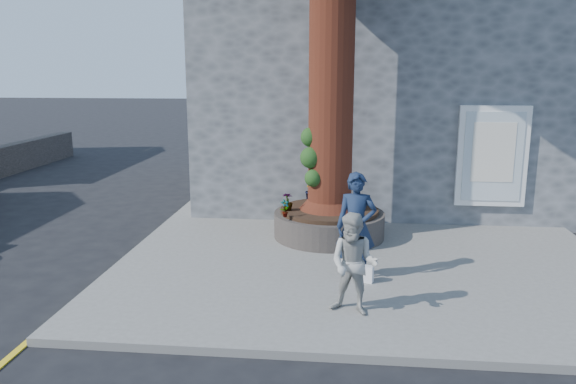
# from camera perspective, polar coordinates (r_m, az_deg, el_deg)

# --- Properties ---
(ground) EXTENTS (120.00, 120.00, 0.00)m
(ground) POSITION_cam_1_polar(r_m,az_deg,el_deg) (10.07, -0.79, -8.33)
(ground) COLOR black
(ground) RESTS_ON ground
(pavement) EXTENTS (9.00, 8.00, 0.12)m
(pavement) POSITION_cam_1_polar(r_m,az_deg,el_deg) (10.94, 7.69, -6.40)
(pavement) COLOR slate
(pavement) RESTS_ON ground
(yellow_line) EXTENTS (0.10, 30.00, 0.01)m
(yellow_line) POSITION_cam_1_polar(r_m,az_deg,el_deg) (11.71, -15.28, -5.77)
(yellow_line) COLOR yellow
(yellow_line) RESTS_ON ground
(stone_shop) EXTENTS (10.30, 8.30, 6.30)m
(stone_shop) POSITION_cam_1_polar(r_m,az_deg,el_deg) (16.62, 10.87, 10.76)
(stone_shop) COLOR #525457
(stone_shop) RESTS_ON ground
(planter) EXTENTS (2.30, 2.30, 0.60)m
(planter) POSITION_cam_1_polar(r_m,az_deg,el_deg) (11.79, 4.19, -3.15)
(planter) COLOR black
(planter) RESTS_ON pavement
(man) EXTENTS (0.69, 0.48, 1.80)m
(man) POSITION_cam_1_polar(r_m,az_deg,el_deg) (9.33, 6.94, -3.50)
(man) COLOR #16233E
(man) RESTS_ON pavement
(woman) EXTENTS (0.85, 0.75, 1.48)m
(woman) POSITION_cam_1_polar(r_m,az_deg,el_deg) (8.06, 6.71, -7.28)
(woman) COLOR #A7A6A0
(woman) RESTS_ON pavement
(shopping_bag) EXTENTS (0.23, 0.17, 0.28)m
(shopping_bag) POSITION_cam_1_polar(r_m,az_deg,el_deg) (9.43, 8.03, -8.25)
(shopping_bag) COLOR white
(shopping_bag) RESTS_ON pavement
(plant_a) EXTENTS (0.22, 0.21, 0.35)m
(plant_a) POSITION_cam_1_polar(r_m,az_deg,el_deg) (10.99, -0.32, -1.66)
(plant_a) COLOR gray
(plant_a) RESTS_ON planter
(plant_b) EXTENTS (0.25, 0.25, 0.41)m
(plant_b) POSITION_cam_1_polar(r_m,az_deg,el_deg) (12.52, 2.17, 0.19)
(plant_b) COLOR gray
(plant_b) RESTS_ON planter
(plant_c) EXTENTS (0.22, 0.22, 0.38)m
(plant_c) POSITION_cam_1_polar(r_m,az_deg,el_deg) (11.50, -0.04, -0.97)
(plant_c) COLOR gray
(plant_c) RESTS_ON planter
(plant_d) EXTENTS (0.32, 0.35, 0.34)m
(plant_d) POSITION_cam_1_polar(r_m,az_deg,el_deg) (11.89, 7.51, -0.73)
(plant_d) COLOR gray
(plant_d) RESTS_ON planter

